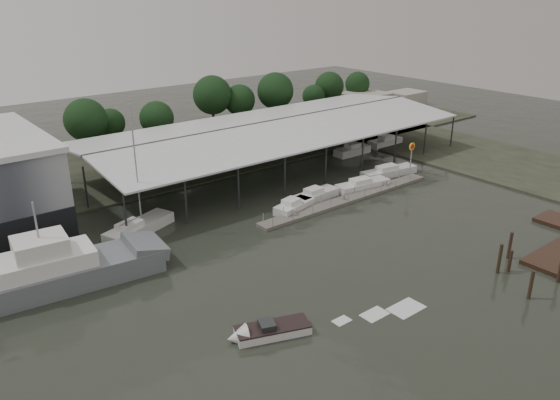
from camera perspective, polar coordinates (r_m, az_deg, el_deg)
ground at (r=54.15m, az=3.55°, el=-6.79°), size 200.00×200.00×0.00m
land_strip_far at (r=87.35m, az=-15.27°, el=3.78°), size 140.00×30.00×0.30m
land_strip_east at (r=93.08m, az=20.28°, el=4.28°), size 20.00×60.00×0.30m
covered_boat_shed at (r=82.38m, az=-0.65°, el=7.86°), size 58.24×24.00×6.96m
floating_dock at (r=70.12m, az=7.19°, el=0.10°), size 28.00×2.00×1.40m
shell_fuel_sign at (r=77.59m, az=13.56°, el=4.69°), size 1.10×0.18×5.55m
distant_commercial_buildings at (r=123.57m, az=10.14°, el=10.15°), size 22.00×8.00×4.00m
grey_trawler at (r=53.68m, az=-22.03°, el=-6.84°), size 19.56×7.11×8.84m
white_sailboat at (r=62.39m, az=-14.58°, el=-2.80°), size 9.01×5.51×14.55m
speedboat_underway at (r=43.96m, az=-1.47°, el=-13.58°), size 16.93×7.67×2.00m
moored_cruiser_0 at (r=66.30m, az=1.45°, el=-0.65°), size 5.95×3.40×1.70m
moored_cruiser_1 at (r=69.93m, az=3.79°, el=0.52°), size 6.63×2.74×1.70m
moored_cruiser_2 at (r=74.10m, az=8.60°, el=1.56°), size 8.09×3.22×1.70m
moored_cruiser_3 at (r=80.09m, az=11.27°, el=2.92°), size 9.15×3.41×1.70m
mooring_pilings at (r=56.16m, az=24.71°, el=-6.55°), size 5.95×8.04×3.65m
horizon_tree_line at (r=101.92m, az=-4.55°, el=10.48°), size 66.69×10.63×10.56m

